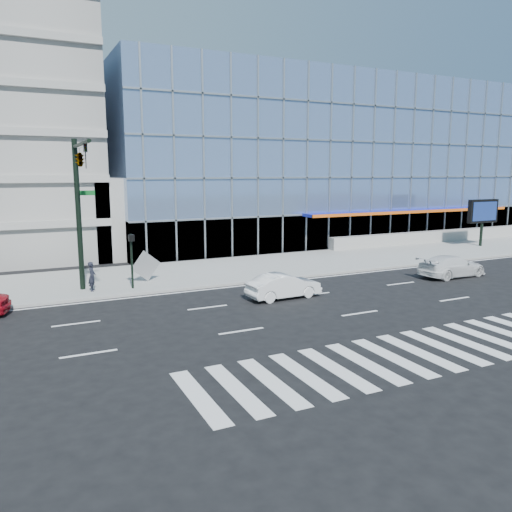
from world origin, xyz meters
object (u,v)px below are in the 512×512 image
at_px(pedestrian, 92,276).
at_px(white_sedan, 284,286).
at_px(traffic_signal, 80,178).
at_px(marquee_sign, 483,212).
at_px(tilted_panel, 146,266).
at_px(white_suv, 452,266).
at_px(ped_signal_post, 132,253).

bearing_deg(pedestrian, white_sedan, -103.44).
bearing_deg(traffic_signal, white_sedan, -26.28).
distance_m(marquee_sign, tilted_panel, 29.52).
bearing_deg(white_suv, white_sedan, 88.80).
bearing_deg(white_sedan, marquee_sign, -74.65).
bearing_deg(tilted_panel, traffic_signal, -163.26).
xyz_separation_m(marquee_sign, white_suv, (-11.80, -7.83, -2.40)).
height_order(marquee_sign, tilted_panel, marquee_sign).
height_order(white_sedan, pedestrian, pedestrian).
relative_size(white_suv, tilted_panel, 3.55).
distance_m(white_sedan, pedestrian, 10.26).
distance_m(traffic_signal, white_suv, 22.34).
bearing_deg(marquee_sign, pedestrian, -175.33).
height_order(marquee_sign, pedestrian, marquee_sign).
bearing_deg(white_suv, ped_signal_post, 73.82).
xyz_separation_m(white_sedan, pedestrian, (-8.77, 5.30, 0.29)).
distance_m(white_sedan, tilted_panel, 8.54).
xyz_separation_m(ped_signal_post, white_sedan, (6.70, -4.91, -1.49)).
height_order(ped_signal_post, pedestrian, ped_signal_post).
bearing_deg(white_sedan, tilted_panel, 37.96).
height_order(ped_signal_post, white_suv, ped_signal_post).
relative_size(pedestrian, tilted_panel, 1.22).
distance_m(white_suv, tilted_panel, 18.70).
xyz_separation_m(white_sedan, tilted_panel, (-5.61, 6.42, 0.42)).
bearing_deg(pedestrian, traffic_signal, 168.67).
bearing_deg(ped_signal_post, white_sedan, -36.26).
relative_size(ped_signal_post, white_suv, 0.65).
height_order(marquee_sign, white_sedan, marquee_sign).
xyz_separation_m(marquee_sign, white_sedan, (-23.80, -7.96, -2.42)).
bearing_deg(traffic_signal, pedestrian, 60.95).
xyz_separation_m(white_suv, pedestrian, (-20.77, 5.17, 0.27)).
xyz_separation_m(traffic_signal, pedestrian, (0.42, 0.76, -5.22)).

